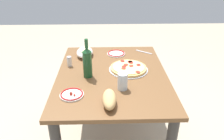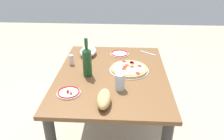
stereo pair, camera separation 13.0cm
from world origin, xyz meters
TOP-DOWN VIEW (x-y plane):
  - dining_table at (0.00, 0.00)m, footprint 1.13×0.87m
  - pepperoni_pizza at (-0.06, 0.14)m, footprint 0.32×0.32m
  - baked_pasta_dish at (-0.36, -0.25)m, footprint 0.24×0.15m
  - wine_bottle at (0.04, -0.19)m, footprint 0.07×0.07m
  - water_glass at (0.23, 0.07)m, footprint 0.07×0.07m
  - side_plate_near at (-0.38, 0.05)m, footprint 0.17×0.17m
  - side_plate_far at (0.31, -0.28)m, footprint 0.16×0.16m
  - bread_loaf at (0.41, -0.03)m, footprint 0.21×0.09m
  - spice_shaker at (-0.14, -0.36)m, footprint 0.04×0.04m
  - fork_right at (-0.42, 0.32)m, footprint 0.11×0.15m

SIDE VIEW (x-z plane):
  - dining_table at x=0.00m, z-range 0.24..0.99m
  - fork_right at x=-0.42m, z-range 0.75..0.75m
  - side_plate_near at x=-0.38m, z-range 0.75..0.77m
  - side_plate_far at x=0.31m, z-range 0.75..0.77m
  - pepperoni_pizza at x=-0.06m, z-range 0.75..0.78m
  - bread_loaf at x=0.41m, z-range 0.75..0.83m
  - baked_pasta_dish at x=-0.36m, z-range 0.75..0.83m
  - spice_shaker at x=-0.14m, z-range 0.75..0.84m
  - water_glass at x=0.23m, z-range 0.75..0.87m
  - wine_bottle at x=0.04m, z-range 0.72..1.03m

